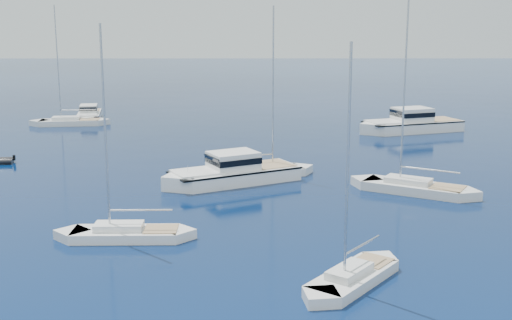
% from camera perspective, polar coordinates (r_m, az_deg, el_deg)
% --- Properties ---
extents(motor_cruiser_centre, '(12.56, 9.04, 3.21)m').
position_cam_1_polar(motor_cruiser_centre, '(52.63, -2.21, -2.00)').
color(motor_cruiser_centre, white).
rests_on(motor_cruiser_centre, ground).
extents(motor_cruiser_distant, '(14.20, 8.39, 3.57)m').
position_cam_1_polar(motor_cruiser_distant, '(78.78, 13.15, 2.41)').
color(motor_cruiser_distant, white).
rests_on(motor_cruiser_distant, ground).
extents(motor_cruiser_horizon, '(4.52, 9.79, 2.47)m').
position_cam_1_polar(motor_cruiser_horizon, '(88.79, -14.27, 3.42)').
color(motor_cruiser_horizon, white).
rests_on(motor_cruiser_horizon, ground).
extents(sailboat_fore, '(6.82, 7.95, 12.29)m').
position_cam_1_polar(sailboat_fore, '(33.47, 8.36, -10.53)').
color(sailboat_fore, silver).
rests_on(sailboat_fore, ground).
extents(sailboat_mid_r, '(10.53, 7.65, 15.53)m').
position_cam_1_polar(sailboat_mid_r, '(51.14, 13.48, -2.75)').
color(sailboat_mid_r, silver).
rests_on(sailboat_mid_r, ground).
extents(sailboat_mid_l, '(8.94, 2.46, 13.09)m').
position_cam_1_polar(sailboat_mid_l, '(40.18, -11.26, -6.73)').
color(sailboat_mid_l, white).
rests_on(sailboat_mid_l, ground).
extents(sailboat_centre, '(10.09, 5.77, 14.43)m').
position_cam_1_polar(sailboat_centre, '(54.79, 0.49, -1.43)').
color(sailboat_centre, white).
rests_on(sailboat_centre, ground).
extents(sailboat_far_l, '(10.52, 3.85, 15.11)m').
position_cam_1_polar(sailboat_far_l, '(84.74, -15.83, 2.93)').
color(sailboat_far_l, silver).
rests_on(sailboat_far_l, ground).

